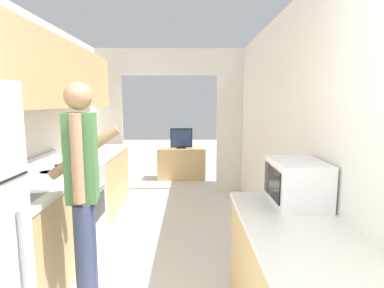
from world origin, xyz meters
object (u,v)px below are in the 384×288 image
at_px(microwave, 297,182).
at_px(range_oven, 69,207).
at_px(person, 83,191).
at_px(tv_cabinet, 182,163).
at_px(television, 181,139).

bearing_deg(microwave, range_oven, 150.86).
distance_m(range_oven, person, 1.24).
xyz_separation_m(range_oven, tv_cabinet, (1.16, 2.96, -0.13)).
xyz_separation_m(microwave, television, (-0.91, 4.07, -0.19)).
bearing_deg(person, range_oven, 18.48).
height_order(microwave, television, microwave).
height_order(person, television, person).
bearing_deg(tv_cabinet, microwave, -77.54).
distance_m(tv_cabinet, television, 0.53).
height_order(range_oven, person, person).
bearing_deg(television, tv_cabinet, 90.00).
bearing_deg(television, person, -99.04).
bearing_deg(television, microwave, -77.41).
bearing_deg(television, range_oven, -111.64).
relative_size(range_oven, person, 0.59).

